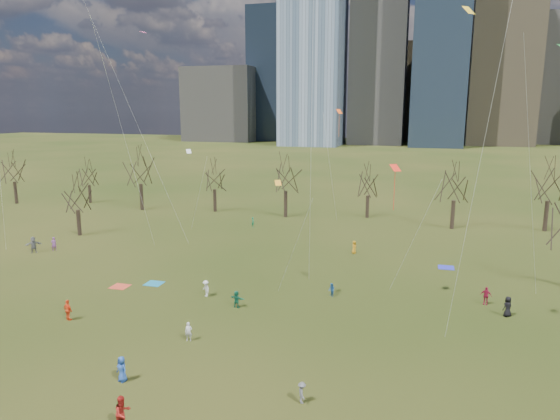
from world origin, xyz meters
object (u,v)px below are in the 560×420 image
(person_1, at_px, (189,332))
(blanket_crimson, at_px, (120,287))
(person_0, at_px, (122,369))
(person_2, at_px, (123,413))
(blanket_teal, at_px, (154,283))
(person_4, at_px, (68,310))
(blanket_navy, at_px, (446,267))

(person_1, bearing_deg, blanket_crimson, 127.30)
(blanket_crimson, height_order, person_0, person_0)
(person_1, bearing_deg, person_2, -98.90)
(blanket_teal, height_order, person_1, person_1)
(blanket_teal, relative_size, person_2, 0.84)
(person_4, bearing_deg, blanket_crimson, -68.23)
(blanket_crimson, relative_size, person_4, 0.95)
(blanket_navy, bearing_deg, person_4, -143.09)
(person_2, bearing_deg, blanket_teal, 46.71)
(blanket_teal, relative_size, blanket_crimson, 1.00)
(blanket_crimson, bearing_deg, blanket_navy, 25.68)
(blanket_teal, bearing_deg, person_4, -103.42)
(blanket_navy, xyz_separation_m, person_0, (-19.93, -28.47, 0.79))
(person_1, distance_m, person_2, 10.20)
(person_0, xyz_separation_m, person_2, (2.72, -4.10, 0.15))
(blanket_crimson, height_order, person_2, person_2)
(person_0, height_order, person_1, person_0)
(blanket_navy, xyz_separation_m, person_1, (-18.43, -22.45, 0.68))
(person_1, bearing_deg, person_4, 160.73)
(blanket_crimson, bearing_deg, person_1, -36.88)
(blanket_teal, distance_m, person_2, 22.22)
(person_2, bearing_deg, blanket_navy, -6.84)
(person_0, height_order, person_2, person_2)
(blanket_navy, distance_m, person_2, 36.85)
(blanket_crimson, distance_m, person_1, 13.82)
(blanket_teal, distance_m, person_1, 12.98)
(person_4, bearing_deg, person_0, 162.33)
(blanket_navy, bearing_deg, blanket_crimson, -154.32)
(person_2, relative_size, person_4, 1.13)
(blanket_navy, distance_m, person_1, 29.06)
(blanket_navy, height_order, person_2, person_2)
(blanket_teal, xyz_separation_m, blanket_crimson, (-2.64, -1.59, 0.00))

